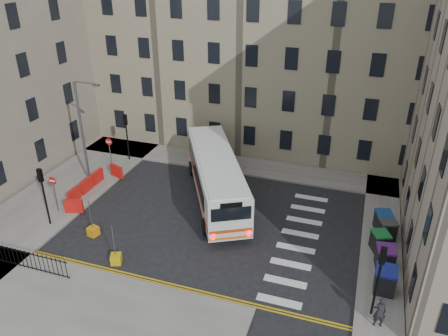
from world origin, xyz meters
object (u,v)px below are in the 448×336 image
Objects in this scene: streetlamp at (82,132)px; bus at (216,175)px; bollard_chevron at (116,259)px; wheelie_bin_e at (383,221)px; wheelie_bin_b at (385,257)px; wheelie_bin_d at (387,229)px; pedestrian at (380,312)px; wheelie_bin_c at (380,241)px; bollard_yellow at (93,231)px; wheelie_bin_a at (385,280)px.

streetlamp reaches higher than bus.
streetlamp is 0.67× the size of bus.
bus is at bearing 71.12° from bollard_chevron.
streetlamp is 5.88× the size of wheelie_bin_e.
wheelie_bin_b is 3.01m from wheelie_bin_d.
wheelie_bin_e is 8.59m from pedestrian.
bollard_yellow is at bearing 171.30° from wheelie_bin_c.
bus reaches higher than bollard_chevron.
streetlamp is 8.46m from bollard_yellow.
bus is at bearing -52.31° from pedestrian.
wheelie_bin_d is (0.08, 3.01, -0.01)m from wheelie_bin_b.
wheelie_bin_b reaches higher than wheelie_bin_c.
pedestrian reaches higher than wheelie_bin_c.
wheelie_bin_c is at bearing -103.65° from pedestrian.
wheelie_bin_a is at bearing -107.11° from wheelie_bin_c.
pedestrian is (-0.24, -4.75, 0.21)m from wheelie_bin_b.
bus is 9.28m from bollard_yellow.
bollard_yellow is at bearing -177.52° from wheelie_bin_a.
wheelie_bin_a reaches higher than bollard_yellow.
bollard_chevron is at bearing -165.12° from wheelie_bin_e.
bus is 8.73× the size of wheelie_bin_e.
wheelie_bin_c reaches higher than bollard_chevron.
wheelie_bin_c is 0.99× the size of wheelie_bin_e.
wheelie_bin_a is 0.98× the size of wheelie_bin_d.
wheelie_bin_d is 2.37× the size of bollard_yellow.
wheelie_bin_c is at bearing 92.19° from wheelie_bin_b.
wheelie_bin_e is (11.70, -0.53, -1.13)m from bus.
pedestrian is 14.67m from bollard_chevron.
bus is at bearing 5.10° from streetlamp.
wheelie_bin_c is at bearing 22.71° from bollard_chevron.
streetlamp is 22.68m from wheelie_bin_b.
wheelie_bin_c is 2.29m from wheelie_bin_e.
wheelie_bin_d is 18.72m from bollard_yellow.
wheelie_bin_e reaches higher than bollard_chevron.
wheelie_bin_b is 17.97m from bollard_yellow.
streetlamp reaches higher than wheelie_bin_c.
pedestrian is 17.68m from bollard_yellow.
wheelie_bin_b is 3.84m from wheelie_bin_e.
wheelie_bin_b is (11.85, -4.36, -1.12)m from bus.
wheelie_bin_d is at bearing -34.74° from bus.
pedestrian is (0.06, -6.31, 0.25)m from wheelie_bin_c.
wheelie_bin_c is (11.55, -2.81, -1.17)m from bus.
streetlamp reaches higher than bollard_chevron.
pedestrian is at bearing -105.42° from wheelie_bin_e.
wheelie_bin_d reaches higher than bollard_yellow.
wheelie_bin_b is 4.76m from pedestrian.
wheelie_bin_d is 0.85m from wheelie_bin_e.
wheelie_bin_a is 2.32× the size of bollard_chevron.
streetlamp is 22.51m from wheelie_bin_d.
wheelie_bin_e is at bearing 29.63° from bollard_chevron.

